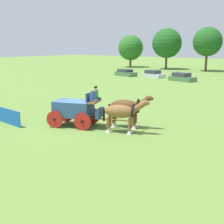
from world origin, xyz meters
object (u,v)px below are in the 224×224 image
at_px(draft_horse_off, 122,112).
at_px(parked_vehicle_b, 153,74).
at_px(parked_vehicle_c, 182,77).
at_px(parked_vehicle_a, 126,73).
at_px(show_wagon, 76,109).
at_px(draft_horse_near, 127,107).

distance_m(draft_horse_off, parked_vehicle_b, 33.95).
relative_size(parked_vehicle_b, parked_vehicle_c, 0.98).
xyz_separation_m(draft_horse_off, parked_vehicle_a, (-20.76, 29.18, -0.81)).
bearing_deg(draft_horse_off, parked_vehicle_a, 125.43).
xyz_separation_m(show_wagon, draft_horse_near, (2.96, 1.88, 0.18)).
height_order(show_wagon, parked_vehicle_b, show_wagon).
bearing_deg(draft_horse_off, show_wagon, -168.96).
xyz_separation_m(draft_horse_near, parked_vehicle_b, (-15.05, 28.96, -0.85)).
bearing_deg(parked_vehicle_c, draft_horse_near, -72.04).
xyz_separation_m(draft_horse_near, parked_vehicle_a, (-20.26, 27.98, -0.87)).
xyz_separation_m(parked_vehicle_b, parked_vehicle_c, (6.26, -1.85, 0.02)).
distance_m(show_wagon, parked_vehicle_b, 33.13).
relative_size(draft_horse_near, draft_horse_off, 1.02).
distance_m(show_wagon, parked_vehicle_a, 34.52).
distance_m(draft_horse_off, parked_vehicle_c, 29.81).
distance_m(show_wagon, draft_horse_off, 3.53).
xyz_separation_m(parked_vehicle_a, parked_vehicle_b, (5.21, 0.98, 0.02)).
bearing_deg(show_wagon, draft_horse_near, 32.37).
relative_size(show_wagon, parked_vehicle_c, 1.24).
bearing_deg(parked_vehicle_b, draft_horse_off, -62.73).
xyz_separation_m(show_wagon, parked_vehicle_a, (-17.30, 29.86, -0.69)).
distance_m(parked_vehicle_b, parked_vehicle_c, 6.53).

